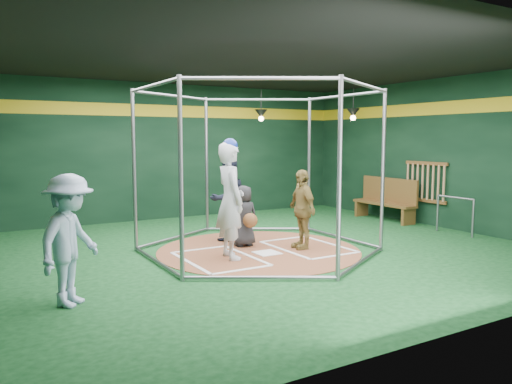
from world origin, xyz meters
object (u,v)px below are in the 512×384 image
visitor_leopard (302,209)px  umpire (228,199)px  dugout_bench (386,199)px  batter_figure (230,200)px

visitor_leopard → umpire: bearing=-140.6°
visitor_leopard → umpire: 1.64m
visitor_leopard → dugout_bench: bearing=120.9°
batter_figure → visitor_leopard: bearing=0.5°
batter_figure → umpire: batter_figure is taller
visitor_leopard → umpire: size_ratio=0.89×
visitor_leopard → dugout_bench: size_ratio=0.81×
visitor_leopard → dugout_bench: (3.84, 1.65, -0.21)m
batter_figure → dugout_bench: bearing=17.2°
visitor_leopard → batter_figure: bearing=-81.9°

